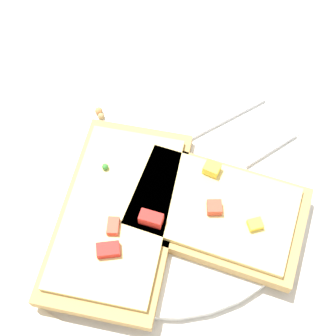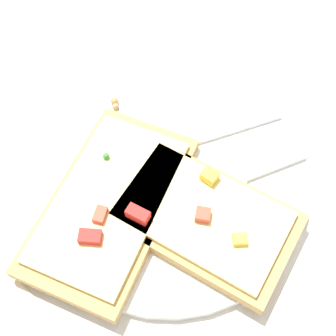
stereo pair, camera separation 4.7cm
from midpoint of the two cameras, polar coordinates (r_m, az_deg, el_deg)
name	(u,v)px [view 2 (the right image)]	position (r m, az deg, el deg)	size (l,w,h in m)	color
ground_plane	(168,178)	(0.49, 2.74, -1.51)	(4.00, 4.00, 0.00)	beige
plate	(168,176)	(0.49, 2.77, -1.18)	(0.29, 0.29, 0.01)	white
fork	(179,145)	(0.50, 4.04, 2.62)	(0.20, 0.12, 0.01)	silver
knife	(235,178)	(0.49, 10.99, -1.46)	(0.19, 0.10, 0.01)	silver
pizza_slice_main	(110,203)	(0.46, -4.16, -4.59)	(0.22, 0.17, 0.03)	tan
pizza_slice_corner	(202,217)	(0.45, 7.22, -6.27)	(0.14, 0.19, 0.03)	tan
crumb_scatter	(125,132)	(0.51, -2.58, 4.22)	(0.06, 0.11, 0.01)	#BB7F48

